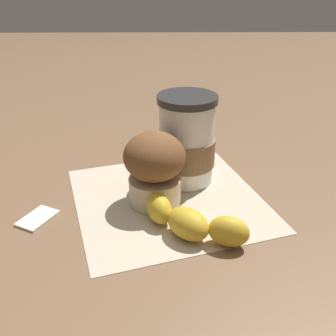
{
  "coord_description": "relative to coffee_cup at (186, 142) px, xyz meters",
  "views": [
    {
      "loc": [
        0.47,
        -0.01,
        0.29
      ],
      "look_at": [
        0.0,
        0.0,
        0.05
      ],
      "focal_mm": 42.0,
      "sensor_mm": 36.0,
      "label": 1
    }
  ],
  "objects": [
    {
      "name": "ground_plane",
      "position": [
        0.06,
        -0.03,
        -0.06
      ],
      "size": [
        3.0,
        3.0,
        0.0
      ],
      "primitive_type": "plane",
      "color": "brown"
    },
    {
      "name": "muffin",
      "position": [
        0.06,
        -0.05,
        -0.01
      ],
      "size": [
        0.08,
        0.08,
        0.1
      ],
      "color": "beige",
      "rests_on": "paper_napkin"
    },
    {
      "name": "sugar_packet",
      "position": [
        0.1,
        -0.2,
        -0.06
      ],
      "size": [
        0.06,
        0.05,
        0.01
      ],
      "primitive_type": "cube",
      "rotation": [
        0.0,
        0.0,
        5.81
      ],
      "color": "white",
      "rests_on": "ground_plane"
    },
    {
      "name": "coffee_cup",
      "position": [
        0.0,
        0.0,
        0.0
      ],
      "size": [
        0.09,
        0.09,
        0.13
      ],
      "color": "white",
      "rests_on": "paper_napkin"
    },
    {
      "name": "paper_napkin",
      "position": [
        0.06,
        -0.03,
        -0.06
      ],
      "size": [
        0.31,
        0.31,
        0.0
      ],
      "primitive_type": "cube",
      "rotation": [
        0.0,
        0.0,
        0.3
      ],
      "color": "beige",
      "rests_on": "ground_plane"
    },
    {
      "name": "banana",
      "position": [
        0.14,
        -0.0,
        -0.04
      ],
      "size": [
        0.1,
        0.13,
        0.04
      ],
      "color": "gold",
      "rests_on": "paper_napkin"
    }
  ]
}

